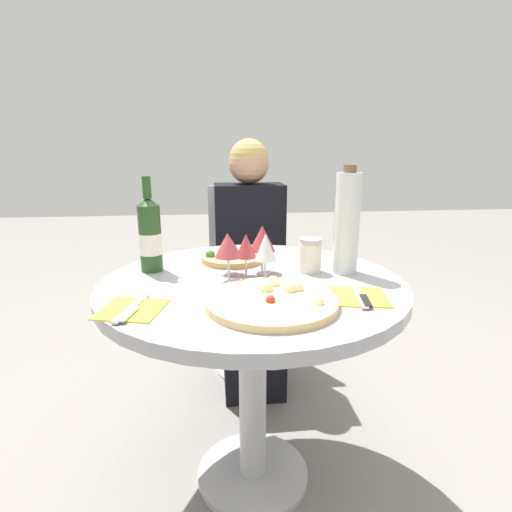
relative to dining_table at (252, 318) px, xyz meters
name	(u,v)px	position (x,y,z in m)	size (l,w,h in m)	color
ground_plane	(253,475)	(0.00, 0.00, -0.61)	(12.00, 12.00, 0.00)	gray
dining_table	(252,318)	(0.00, 0.00, 0.00)	(0.94, 0.94, 0.74)	#B2B2B7
chair_behind_diner	(248,282)	(0.06, 0.80, -0.15)	(0.39, 0.39, 0.95)	#ADADB2
seated_diner	(251,276)	(0.06, 0.66, -0.07)	(0.33, 0.44, 1.18)	black
pizza_large	(272,300)	(0.03, -0.21, 0.14)	(0.35, 0.35, 0.05)	#E5C17F
pizza_small_far	(233,257)	(-0.05, 0.22, 0.14)	(0.22, 0.22, 0.05)	tan
wine_bottle	(150,235)	(-0.32, 0.13, 0.25)	(0.07, 0.07, 0.31)	#23471E
tall_carafe	(347,223)	(0.31, 0.04, 0.30)	(0.08, 0.08, 0.35)	silver
sugar_shaker	(310,255)	(0.20, 0.06, 0.19)	(0.07, 0.07, 0.11)	silver
wine_glass_front_right	(265,248)	(0.04, -0.01, 0.23)	(0.07, 0.07, 0.15)	silver
wine_glass_front_left	(229,247)	(-0.07, -0.01, 0.24)	(0.08, 0.08, 0.15)	silver
wine_glass_center	(246,247)	(-0.02, 0.03, 0.23)	(0.07, 0.07, 0.14)	silver
wine_glass_back_left	(228,244)	(-0.07, 0.07, 0.23)	(0.07, 0.07, 0.13)	silver
wine_glass_back_right	(262,239)	(0.04, 0.07, 0.24)	(0.08, 0.08, 0.16)	silver
place_setting_left	(132,309)	(-0.33, -0.21, 0.13)	(0.18, 0.19, 0.01)	yellow
place_setting_right	(360,297)	(0.27, -0.19, 0.13)	(0.18, 0.19, 0.01)	yellow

